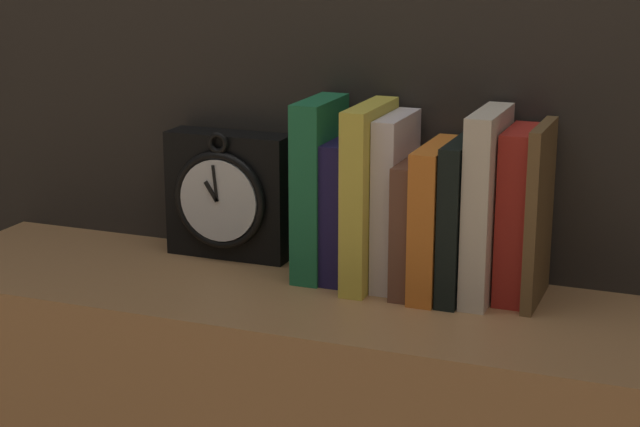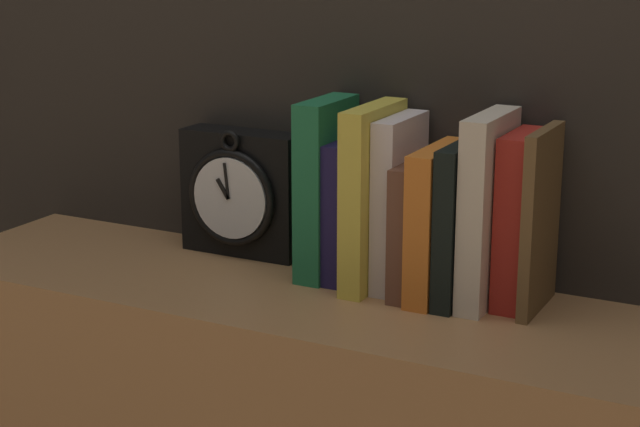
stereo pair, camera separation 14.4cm
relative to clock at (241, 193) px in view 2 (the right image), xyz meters
name	(u,v)px [view 2 (the right image)]	position (x,y,z in m)	size (l,w,h in m)	color
clock	(241,193)	(0.00, 0.00, 0.00)	(0.19, 0.07, 0.20)	black
book_slot0_green	(326,188)	(0.16, -0.03, 0.03)	(0.04, 0.13, 0.26)	#1F7044
book_slot1_navy	(353,210)	(0.20, -0.03, 0.01)	(0.04, 0.12, 0.20)	#1F194D
book_slot2_yellow	(373,197)	(0.24, -0.04, 0.03)	(0.03, 0.15, 0.26)	#E0CB46
book_slot3_white	(399,203)	(0.27, -0.03, 0.02)	(0.03, 0.13, 0.24)	silver
book_slot4_brown	(416,227)	(0.30, -0.04, 0.00)	(0.03, 0.14, 0.18)	brown
book_slot5_orange	(437,222)	(0.34, -0.04, 0.01)	(0.04, 0.15, 0.21)	orange
book_slot6_black	(462,222)	(0.37, -0.04, 0.01)	(0.03, 0.15, 0.22)	black
book_slot7_cream	(488,210)	(0.40, -0.04, 0.03)	(0.04, 0.14, 0.26)	beige
book_slot8_red	(520,220)	(0.44, -0.02, 0.02)	(0.04, 0.11, 0.23)	#B2271F
book_slot9_brown	(541,221)	(0.47, -0.03, 0.03)	(0.02, 0.13, 0.24)	brown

